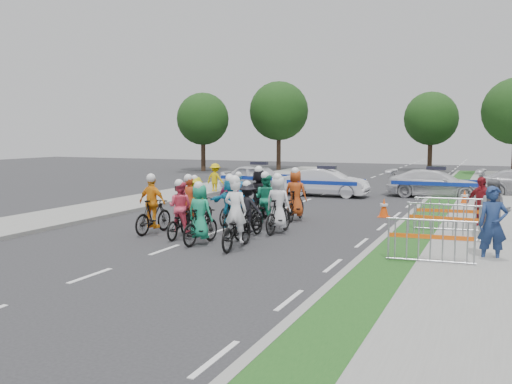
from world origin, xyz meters
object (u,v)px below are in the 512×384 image
at_px(rider_1, 200,220).
at_px(cone_1, 465,198).
at_px(parked_bike, 186,186).
at_px(tree_0, 203,119).
at_px(rider_4, 248,215).
at_px(spectator_1, 494,211).
at_px(rider_12, 240,202).
at_px(marshal_hiviz, 215,179).
at_px(rider_5, 231,209).
at_px(rider_11, 260,198).
at_px(rider_7, 278,210).
at_px(tree_4, 431,119).
at_px(spectator_2, 480,203).
at_px(barrier_0, 431,243).
at_px(police_car_0, 259,178).
at_px(cone_0, 384,208).
at_px(spectator_0, 493,225).
at_px(police_car_1, 327,183).
at_px(rider_0, 236,224).
at_px(rider_9, 231,205).
at_px(barrier_1, 443,224).
at_px(tree_3, 279,111).
at_px(rider_2, 181,216).
at_px(rider_6, 190,212).
at_px(rider_3, 153,211).
at_px(barrier_2, 448,216).
at_px(police_car_2, 436,184).
at_px(rider_8, 266,207).
at_px(rider_10, 196,204).
at_px(rider_13, 296,200).

relative_size(rider_1, cone_1, 2.53).
height_order(parked_bike, tree_0, tree_0).
height_order(rider_4, spectator_1, spectator_1).
xyz_separation_m(rider_12, marshal_hiviz, (-4.57, 6.95, 0.21)).
bearing_deg(rider_5, rider_11, -96.06).
bearing_deg(rider_4, rider_7, -112.95).
height_order(rider_1, tree_4, tree_4).
distance_m(spectator_2, parked_bike, 14.92).
relative_size(marshal_hiviz, barrier_0, 0.77).
height_order(police_car_0, spectator_1, spectator_1).
bearing_deg(rider_12, cone_0, -148.15).
relative_size(spectator_0, spectator_1, 1.02).
bearing_deg(police_car_1, tree_0, 46.12).
xyz_separation_m(rider_0, rider_9, (-1.84, 3.49, 0.02)).
xyz_separation_m(barrier_1, tree_3, (-15.70, 28.14, 4.33)).
bearing_deg(tree_4, tree_0, -160.56).
bearing_deg(rider_2, police_car_1, -96.89).
bearing_deg(rider_11, barrier_1, 163.37).
relative_size(rider_6, rider_9, 1.07).
bearing_deg(rider_2, rider_3, -16.78).
distance_m(rider_11, barrier_2, 6.29).
distance_m(spectator_1, barrier_0, 3.91).
bearing_deg(police_car_2, parked_bike, 109.63).
distance_m(rider_5, tree_3, 30.79).
xyz_separation_m(rider_1, rider_12, (-1.12, 5.02, -0.13)).
height_order(marshal_hiviz, tree_3, tree_3).
xyz_separation_m(rider_7, barrier_2, (4.84, 1.92, -0.17)).
bearing_deg(rider_11, rider_1, 89.00).
bearing_deg(rider_8, cone_1, -113.34).
bearing_deg(police_car_0, rider_3, -168.44).
bearing_deg(spectator_2, rider_5, -119.76).
height_order(marshal_hiviz, barrier_0, marshal_hiviz).
height_order(rider_10, spectator_2, spectator_2).
relative_size(rider_2, tree_0, 0.28).
xyz_separation_m(spectator_0, tree_4, (-5.00, 32.27, 3.26)).
bearing_deg(rider_4, police_car_1, -80.11).
bearing_deg(marshal_hiviz, tree_4, -100.63).
relative_size(rider_0, tree_4, 0.32).
distance_m(rider_11, rider_13, 1.30).
relative_size(barrier_2, cone_1, 2.86).
bearing_deg(rider_3, rider_11, -116.44).
bearing_deg(barrier_2, police_car_0, 137.40).
distance_m(rider_6, rider_12, 3.22).
bearing_deg(barrier_1, rider_5, -172.16).
bearing_deg(rider_3, rider_9, -117.20).
bearing_deg(rider_7, rider_9, -18.21).
bearing_deg(rider_4, rider_2, 30.36).
distance_m(rider_4, rider_7, 1.19).
height_order(rider_4, tree_3, tree_3).
bearing_deg(rider_8, rider_9, 5.89).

